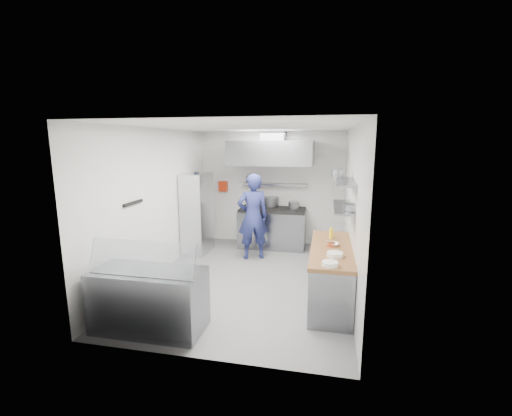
% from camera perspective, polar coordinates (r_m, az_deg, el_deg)
% --- Properties ---
extents(floor, '(5.00, 5.00, 0.00)m').
position_cam_1_polar(floor, '(6.62, -1.08, -11.67)').
color(floor, '#5D5D5F').
rests_on(floor, ground).
extents(ceiling, '(5.00, 5.00, 0.00)m').
position_cam_1_polar(ceiling, '(6.12, -1.17, 13.33)').
color(ceiling, silver).
rests_on(ceiling, wall_back).
extents(wall_back, '(3.60, 2.80, 0.02)m').
position_cam_1_polar(wall_back, '(8.64, 2.57, 3.32)').
color(wall_back, white).
rests_on(wall_back, floor).
extents(wall_front, '(3.60, 2.80, 0.02)m').
position_cam_1_polar(wall_front, '(3.89, -9.38, -6.35)').
color(wall_front, white).
rests_on(wall_front, floor).
extents(wall_left, '(2.80, 5.00, 0.02)m').
position_cam_1_polar(wall_left, '(6.84, -15.99, 0.88)').
color(wall_left, white).
rests_on(wall_left, floor).
extents(wall_right, '(2.80, 5.00, 0.02)m').
position_cam_1_polar(wall_right, '(6.08, 15.65, -0.32)').
color(wall_right, white).
rests_on(wall_right, floor).
extents(gas_range, '(1.60, 0.80, 0.90)m').
position_cam_1_polar(gas_range, '(8.42, 2.75, -3.47)').
color(gas_range, gray).
rests_on(gas_range, floor).
extents(cooktop, '(1.57, 0.78, 0.06)m').
position_cam_1_polar(cooktop, '(8.31, 2.78, -0.27)').
color(cooktop, black).
rests_on(cooktop, gas_range).
extents(stock_pot_left, '(0.29, 0.29, 0.20)m').
position_cam_1_polar(stock_pot_left, '(8.40, -0.68, 0.77)').
color(stock_pot_left, slate).
rests_on(stock_pot_left, cooktop).
extents(stock_pot_mid, '(0.37, 0.37, 0.24)m').
position_cam_1_polar(stock_pot_mid, '(8.57, 2.54, 1.10)').
color(stock_pot_mid, slate).
rests_on(stock_pot_mid, cooktop).
extents(stock_pot_right, '(0.27, 0.27, 0.16)m').
position_cam_1_polar(stock_pot_right, '(8.32, 6.33, 0.46)').
color(stock_pot_right, slate).
rests_on(stock_pot_right, cooktop).
extents(over_range_shelf, '(1.60, 0.30, 0.04)m').
position_cam_1_polar(over_range_shelf, '(8.45, 3.07, 3.97)').
color(over_range_shelf, gray).
rests_on(over_range_shelf, wall_back).
extents(shelf_pot_a, '(0.27, 0.27, 0.18)m').
position_cam_1_polar(shelf_pot_a, '(8.54, -0.80, 4.80)').
color(shelf_pot_a, slate).
rests_on(shelf_pot_a, over_range_shelf).
extents(extractor_hood, '(1.90, 1.15, 0.55)m').
position_cam_1_polar(extractor_hood, '(7.99, 2.67, 9.18)').
color(extractor_hood, gray).
rests_on(extractor_hood, wall_back).
extents(hood_duct, '(0.55, 0.55, 0.24)m').
position_cam_1_polar(hood_duct, '(8.20, 2.95, 11.88)').
color(hood_duct, slate).
rests_on(hood_duct, extractor_hood).
extents(red_firebox, '(0.22, 0.10, 0.26)m').
position_cam_1_polar(red_firebox, '(8.86, -5.51, 3.61)').
color(red_firebox, red).
rests_on(red_firebox, wall_back).
extents(chef, '(0.81, 0.69, 1.88)m').
position_cam_1_polar(chef, '(7.47, -0.53, -1.46)').
color(chef, navy).
rests_on(chef, floor).
extents(wire_rack, '(0.50, 0.90, 1.85)m').
position_cam_1_polar(wire_rack, '(7.99, -9.74, -0.90)').
color(wire_rack, silver).
rests_on(wire_rack, floor).
extents(rack_bin_a, '(0.16, 0.20, 0.18)m').
position_cam_1_polar(rack_bin_a, '(7.83, -10.27, -2.11)').
color(rack_bin_a, white).
rests_on(rack_bin_a, wire_rack).
extents(rack_bin_b, '(0.12, 0.16, 0.14)m').
position_cam_1_polar(rack_bin_b, '(7.90, -9.91, 1.71)').
color(rack_bin_b, yellow).
rests_on(rack_bin_b, wire_rack).
extents(rack_jar, '(0.11, 0.11, 0.18)m').
position_cam_1_polar(rack_jar, '(7.76, -9.84, 5.28)').
color(rack_jar, black).
rests_on(rack_jar, wire_rack).
extents(knife_strip, '(0.04, 0.55, 0.05)m').
position_cam_1_polar(knife_strip, '(6.03, -19.79, 0.80)').
color(knife_strip, black).
rests_on(knife_strip, wall_left).
extents(prep_counter_base, '(0.62, 2.00, 0.84)m').
position_cam_1_polar(prep_counter_base, '(5.76, 12.30, -10.96)').
color(prep_counter_base, gray).
rests_on(prep_counter_base, floor).
extents(prep_counter_top, '(0.65, 2.04, 0.06)m').
position_cam_1_polar(prep_counter_top, '(5.61, 12.48, -6.69)').
color(prep_counter_top, brown).
rests_on(prep_counter_top, prep_counter_base).
extents(plate_stack_a, '(0.22, 0.22, 0.06)m').
position_cam_1_polar(plate_stack_a, '(4.78, 12.24, -9.08)').
color(plate_stack_a, white).
rests_on(plate_stack_a, prep_counter_top).
extents(plate_stack_b, '(0.23, 0.23, 0.06)m').
position_cam_1_polar(plate_stack_b, '(5.17, 13.01, -7.55)').
color(plate_stack_b, white).
rests_on(plate_stack_b, prep_counter_top).
extents(copper_pan, '(0.14, 0.14, 0.06)m').
position_cam_1_polar(copper_pan, '(5.65, 12.36, -5.93)').
color(copper_pan, '#D6643C').
rests_on(copper_pan, prep_counter_top).
extents(squeeze_bottle, '(0.07, 0.07, 0.18)m').
position_cam_1_polar(squeeze_bottle, '(6.10, 12.41, -4.10)').
color(squeeze_bottle, yellow).
rests_on(squeeze_bottle, prep_counter_top).
extents(mixing_bowl, '(0.22, 0.22, 0.05)m').
position_cam_1_polar(mixing_bowl, '(5.68, 12.61, -5.92)').
color(mixing_bowl, white).
rests_on(mixing_bowl, prep_counter_top).
extents(wall_shelf_lower, '(0.30, 1.30, 0.04)m').
position_cam_1_polar(wall_shelf_lower, '(5.76, 14.30, 0.14)').
color(wall_shelf_lower, gray).
rests_on(wall_shelf_lower, wall_right).
extents(wall_shelf_upper, '(0.30, 1.30, 0.04)m').
position_cam_1_polar(wall_shelf_upper, '(5.70, 14.50, 4.29)').
color(wall_shelf_upper, gray).
rests_on(wall_shelf_upper, wall_right).
extents(shelf_pot_c, '(0.24, 0.24, 0.10)m').
position_cam_1_polar(shelf_pot_c, '(5.40, 15.78, 0.11)').
color(shelf_pot_c, slate).
rests_on(shelf_pot_c, wall_shelf_lower).
extents(shelf_pot_d, '(0.23, 0.23, 0.14)m').
position_cam_1_polar(shelf_pot_d, '(6.16, 13.47, 5.66)').
color(shelf_pot_d, slate).
rests_on(shelf_pot_d, wall_shelf_upper).
extents(display_case, '(1.50, 0.70, 0.85)m').
position_cam_1_polar(display_case, '(5.05, -17.36, -14.42)').
color(display_case, gray).
rests_on(display_case, floor).
extents(display_glass, '(1.47, 0.19, 0.42)m').
position_cam_1_polar(display_glass, '(4.72, -18.52, -7.88)').
color(display_glass, silver).
rests_on(display_glass, display_case).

